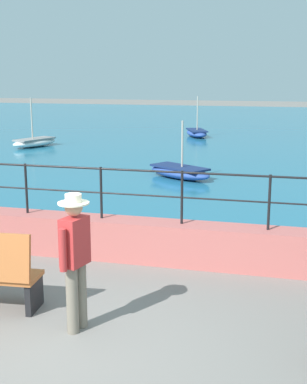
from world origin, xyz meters
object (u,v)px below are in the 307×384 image
(person_walking, at_px, (75,256))
(boat_3, at_px, (197,133))
(boat_0, at_px, (35,142))
(boat_2, at_px, (180,171))

(person_walking, distance_m, boat_3, 20.79)
(boat_3, bearing_deg, boat_0, -138.49)
(person_walking, distance_m, boat_2, 9.84)
(person_walking, xyz_separation_m, boat_3, (-2.08, 20.67, -0.72))
(boat_2, bearing_deg, person_walking, -85.84)
(person_walking, relative_size, boat_3, 0.71)
(boat_2, bearing_deg, boat_0, 144.37)
(boat_2, distance_m, boat_3, 10.97)
(boat_0, distance_m, boat_3, 8.26)
(boat_0, bearing_deg, boat_2, -35.63)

